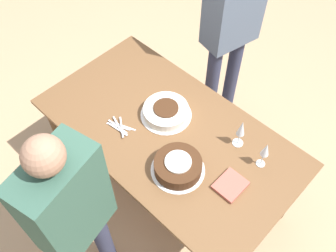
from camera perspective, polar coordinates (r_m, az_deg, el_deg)
name	(u,v)px	position (r m, az deg, el deg)	size (l,w,h in m)	color
ground_plane	(168,184)	(3.08, 0.00, -8.89)	(12.00, 12.00, 0.00)	tan
dining_table	(168,139)	(2.52, 0.00, -1.99)	(1.74, 0.96, 0.75)	brown
cake_center_white	(166,112)	(2.50, -0.31, 2.22)	(0.34, 0.34, 0.08)	white
cake_front_chocolate	(178,166)	(2.24, 1.52, -6.13)	(0.33, 0.33, 0.10)	white
wine_glass_near	(241,129)	(2.31, 11.10, -0.50)	(0.07, 0.07, 0.22)	silver
wine_glass_far	(266,150)	(2.25, 14.64, -3.62)	(0.06, 0.06, 0.21)	silver
fork_pile	(120,127)	(2.47, -7.39, -0.13)	(0.19, 0.11, 0.02)	silver
napkin_stack	(230,185)	(2.25, 9.48, -8.88)	(0.15, 0.18, 0.02)	#B75B4C
person_cutting	(72,214)	(1.99, -14.37, -12.81)	(0.30, 0.44, 1.59)	#2D334C
person_watching	(233,16)	(2.78, 9.82, 16.25)	(0.30, 0.44, 1.78)	#2D334C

